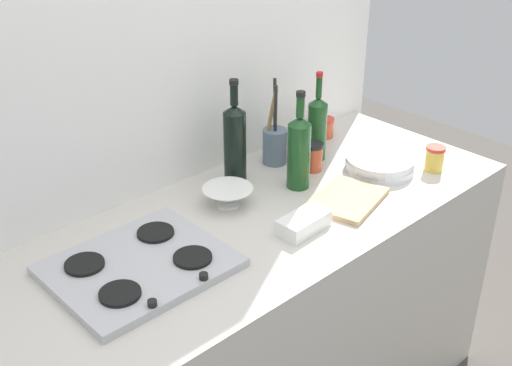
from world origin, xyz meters
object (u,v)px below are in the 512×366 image
Objects in this scene: utensil_crock at (275,143)px; cutting_board at (347,199)px; wine_bottle_mid_right at (235,143)px; wine_bottle_mid_left at (317,127)px; stovetop_hob at (140,266)px; plate_stack at (380,163)px; wine_bottle_leftmost at (299,151)px; butter_dish at (304,223)px; condiment_jar_spare at (313,157)px; condiment_jar_rear at (435,158)px; condiment_jar_front at (325,127)px; mixing_bowl at (228,196)px.

utensil_crock reaches higher than cutting_board.
wine_bottle_mid_left is at bearing -8.87° from wine_bottle_mid_right.
plate_stack reaches higher than stovetop_hob.
butter_dish is at bearing -132.88° from wine_bottle_leftmost.
cutting_board is at bearing 5.94° from butter_dish.
stovetop_hob is 0.71m from cutting_board.
butter_dish is at bearing -19.40° from stovetop_hob.
wine_bottle_mid_right is (0.52, 0.20, 0.13)m from stovetop_hob.
wine_bottle_leftmost is 3.35× the size of condiment_jar_spare.
stovetop_hob is at bearing -163.18° from utensil_crock.
utensil_crock is 3.04× the size of condiment_jar_spare.
condiment_jar_spare is (0.06, -0.13, -0.02)m from utensil_crock.
plate_stack is 0.96× the size of cutting_board.
plate_stack is at bearing -32.04° from wine_bottle_mid_right.
butter_dish is (-0.39, -0.31, -0.10)m from wine_bottle_mid_left.
condiment_jar_rear is at bearing -34.99° from wine_bottle_mid_right.
plate_stack is 0.19m from condiment_jar_rear.
cutting_board is at bearing -110.75° from condiment_jar_spare.
utensil_crock is at bearing 56.16° from butter_dish.
stovetop_hob is 0.67m from wine_bottle_leftmost.
condiment_jar_front is at bearing 49.57° from cutting_board.
wine_bottle_mid_left is at bearing 123.50° from condiment_jar_rear.
stovetop_hob is at bearing -159.35° from wine_bottle_mid_right.
wine_bottle_leftmost is 0.20m from utensil_crock.
plate_stack is at bearing -43.75° from condiment_jar_spare.
condiment_jar_spare is (-0.08, -0.06, -0.07)m from wine_bottle_mid_left.
condiment_jar_spare reaches higher than plate_stack.
stovetop_hob is 0.50m from butter_dish.
cutting_board is at bearing -165.69° from plate_stack.
wine_bottle_mid_left reaches higher than mixing_bowl.
condiment_jar_spare is at bearing -146.74° from condiment_jar_front.
condiment_jar_spare is (-0.24, -0.16, 0.01)m from condiment_jar_front.
wine_bottle_leftmost is (0.66, 0.04, 0.12)m from stovetop_hob.
cutting_board is (-0.39, 0.06, -0.04)m from condiment_jar_rear.
wine_bottle_mid_right reaches higher than condiment_jar_front.
condiment_jar_rear is at bearing -23.77° from mixing_bowl.
cutting_board is (0.23, 0.02, -0.02)m from butter_dish.
condiment_jar_spare is at bearing -67.09° from utensil_crock.
stovetop_hob is 1.89× the size of plate_stack.
wine_bottle_mid_right is at bearing 131.07° from wine_bottle_leftmost.
wine_bottle_mid_left is at bearing -29.97° from utensil_crock.
utensil_crock is at bearing 16.82° from stovetop_hob.
wine_bottle_mid_left reaches higher than utensil_crock.
wine_bottle_mid_right reaches higher than cutting_board.
stovetop_hob is at bearing 169.37° from condiment_jar_rear.
mixing_bowl is 0.27m from butter_dish.
wine_bottle_mid_left reaches higher than plate_stack.
utensil_crock is 3.95× the size of condiment_jar_front.
wine_bottle_mid_left is at bearing 9.37° from stovetop_hob.
wine_bottle_mid_left is 3.25× the size of condiment_jar_spare.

